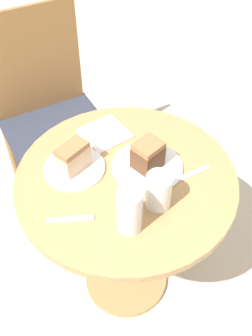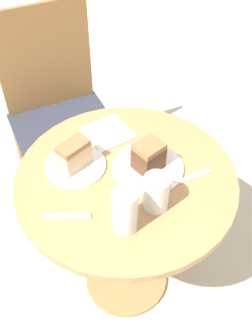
% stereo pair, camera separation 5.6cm
% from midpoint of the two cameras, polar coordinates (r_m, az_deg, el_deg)
% --- Properties ---
extents(ground_plane, '(8.00, 8.00, 0.00)m').
position_cam_midpoint_polar(ground_plane, '(1.94, 0.86, -15.77)').
color(ground_plane, beige).
extents(table, '(0.76, 0.76, 0.73)m').
position_cam_midpoint_polar(table, '(1.47, 1.10, -5.55)').
color(table, tan).
rests_on(table, ground_plane).
extents(chair, '(0.48, 0.43, 0.99)m').
position_cam_midpoint_polar(chair, '(1.98, -8.98, 8.47)').
color(chair, olive).
rests_on(chair, ground_plane).
extents(plate_near, '(0.25, 0.25, 0.01)m').
position_cam_midpoint_polar(plate_near, '(1.36, 4.46, -0.07)').
color(plate_near, white).
rests_on(plate_near, table).
extents(plate_far, '(0.21, 0.21, 0.01)m').
position_cam_midpoint_polar(plate_far, '(1.37, -6.19, 0.31)').
color(plate_far, white).
rests_on(plate_far, table).
extents(cake_slice_near, '(0.11, 0.10, 0.10)m').
position_cam_midpoint_polar(cake_slice_near, '(1.32, 4.59, 1.60)').
color(cake_slice_near, brown).
rests_on(cake_slice_near, plate_near).
extents(cake_slice_far, '(0.13, 0.10, 0.10)m').
position_cam_midpoint_polar(cake_slice_far, '(1.34, -6.37, 1.89)').
color(cake_slice_far, beige).
rests_on(cake_slice_far, plate_far).
extents(glass_lemonade, '(0.08, 0.08, 0.13)m').
position_cam_midpoint_polar(glass_lemonade, '(1.22, 5.71, -3.82)').
color(glass_lemonade, silver).
rests_on(glass_lemonade, table).
extents(glass_water, '(0.08, 0.08, 0.16)m').
position_cam_midpoint_polar(glass_water, '(1.15, 1.28, -6.50)').
color(glass_water, silver).
rests_on(glass_water, table).
extents(napkin_stack, '(0.18, 0.18, 0.01)m').
position_cam_midpoint_polar(napkin_stack, '(1.49, -1.49, 5.13)').
color(napkin_stack, silver).
rests_on(napkin_stack, table).
extents(fork, '(0.16, 0.02, 0.00)m').
position_cam_midpoint_polar(fork, '(1.35, 10.55, -1.41)').
color(fork, silver).
rests_on(fork, table).
extents(spoon, '(0.14, 0.08, 0.00)m').
position_cam_midpoint_polar(spoon, '(1.24, -7.28, -6.99)').
color(spoon, silver).
rests_on(spoon, table).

